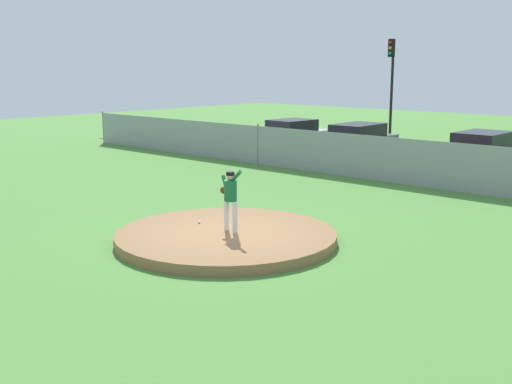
{
  "coord_description": "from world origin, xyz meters",
  "views": [
    {
      "loc": [
        10.82,
        -10.82,
        4.34
      ],
      "look_at": [
        -0.17,
        1.3,
        1.06
      ],
      "focal_mm": 44.24,
      "sensor_mm": 36.0,
      "label": 1
    }
  ],
  "objects_px": {
    "pitcher_youth": "(230,195)",
    "traffic_light_near": "(391,76)",
    "baseball": "(199,222)",
    "parked_car_red": "(482,153)",
    "parked_car_slate": "(358,141)",
    "parked_car_white": "(292,135)"
  },
  "relations": [
    {
      "from": "baseball",
      "to": "parked_car_red",
      "type": "xyz_separation_m",
      "value": [
        1.55,
        14.44,
        0.51
      ]
    },
    {
      "from": "pitcher_youth",
      "to": "parked_car_red",
      "type": "bearing_deg",
      "value": 88.63
    },
    {
      "from": "pitcher_youth",
      "to": "traffic_light_near",
      "type": "distance_m",
      "value": 19.37
    },
    {
      "from": "parked_car_slate",
      "to": "traffic_light_near",
      "type": "distance_m",
      "value": 4.72
    },
    {
      "from": "pitcher_youth",
      "to": "baseball",
      "type": "bearing_deg",
      "value": 177.87
    },
    {
      "from": "parked_car_red",
      "to": "parked_car_white",
      "type": "distance_m",
      "value": 10.31
    },
    {
      "from": "parked_car_slate",
      "to": "parked_car_red",
      "type": "relative_size",
      "value": 1.09
    },
    {
      "from": "pitcher_youth",
      "to": "baseball",
      "type": "height_order",
      "value": "pitcher_youth"
    },
    {
      "from": "parked_car_red",
      "to": "traffic_light_near",
      "type": "bearing_deg",
      "value": 150.62
    },
    {
      "from": "traffic_light_near",
      "to": "baseball",
      "type": "bearing_deg",
      "value": -74.61
    },
    {
      "from": "pitcher_youth",
      "to": "baseball",
      "type": "xyz_separation_m",
      "value": [
        -1.21,
        0.04,
        -0.91
      ]
    },
    {
      "from": "pitcher_youth",
      "to": "parked_car_red",
      "type": "relative_size",
      "value": 0.36
    },
    {
      "from": "pitcher_youth",
      "to": "parked_car_red",
      "type": "height_order",
      "value": "pitcher_youth"
    },
    {
      "from": "baseball",
      "to": "parked_car_red",
      "type": "height_order",
      "value": "parked_car_red"
    },
    {
      "from": "pitcher_youth",
      "to": "traffic_light_near",
      "type": "bearing_deg",
      "value": 108.83
    },
    {
      "from": "traffic_light_near",
      "to": "parked_car_white",
      "type": "bearing_deg",
      "value": -137.7
    },
    {
      "from": "parked_car_slate",
      "to": "parked_car_white",
      "type": "relative_size",
      "value": 1.13
    },
    {
      "from": "parked_car_red",
      "to": "traffic_light_near",
      "type": "distance_m",
      "value": 8.09
    },
    {
      "from": "parked_car_slate",
      "to": "traffic_light_near",
      "type": "xyz_separation_m",
      "value": [
        -0.41,
        3.58,
        3.04
      ]
    },
    {
      "from": "pitcher_youth",
      "to": "parked_car_slate",
      "type": "height_order",
      "value": "pitcher_youth"
    },
    {
      "from": "baseball",
      "to": "parked_car_white",
      "type": "xyz_separation_m",
      "value": [
        -8.75,
        14.69,
        0.47
      ]
    },
    {
      "from": "pitcher_youth",
      "to": "parked_car_white",
      "type": "relative_size",
      "value": 0.38
    }
  ]
}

